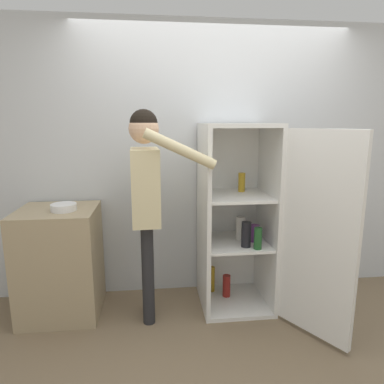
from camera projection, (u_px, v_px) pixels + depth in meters
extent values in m
plane|color=#7A664C|center=(232.00, 345.00, 2.58)|extent=(12.00, 12.00, 0.00)
cube|color=silver|center=(212.00, 162.00, 3.28)|extent=(7.00, 0.06, 2.55)
cube|color=white|center=(234.00, 300.00, 3.19)|extent=(0.62, 0.64, 0.04)
cube|color=white|center=(238.00, 125.00, 2.87)|extent=(0.62, 0.64, 0.04)
cube|color=white|center=(229.00, 209.00, 3.32)|extent=(0.62, 0.03, 1.57)
cube|color=white|center=(203.00, 218.00, 2.99)|extent=(0.04, 0.64, 1.57)
cube|color=white|center=(268.00, 216.00, 3.06)|extent=(0.04, 0.64, 1.57)
cube|color=white|center=(235.00, 242.00, 3.07)|extent=(0.55, 0.57, 0.02)
cube|color=white|center=(236.00, 196.00, 2.99)|extent=(0.55, 0.57, 0.02)
cube|color=white|center=(319.00, 236.00, 2.53)|extent=(0.35, 0.55, 1.57)
cylinder|color=maroon|center=(226.00, 286.00, 3.21)|extent=(0.07, 0.07, 0.21)
cylinder|color=#1E5123|center=(258.00, 238.00, 2.85)|extent=(0.07, 0.07, 0.18)
cylinder|color=#723884|center=(254.00, 233.00, 3.05)|extent=(0.09, 0.09, 0.15)
cylinder|color=#B78C1E|center=(212.00, 279.00, 3.30)|extent=(0.06, 0.06, 0.25)
cylinder|color=beige|center=(240.00, 228.00, 3.08)|extent=(0.08, 0.08, 0.21)
cylinder|color=black|center=(246.00, 234.00, 2.90)|extent=(0.08, 0.08, 0.22)
cylinder|color=#B78C1E|center=(242.00, 182.00, 3.10)|extent=(0.06, 0.06, 0.17)
cylinder|color=#262628|center=(147.00, 267.00, 2.94)|extent=(0.10, 0.10, 0.85)
cylinder|color=#262628|center=(148.00, 275.00, 2.78)|extent=(0.10, 0.10, 0.85)
cube|color=beige|center=(145.00, 186.00, 2.71)|extent=(0.23, 0.40, 0.60)
sphere|color=#DBAD89|center=(144.00, 129.00, 2.62)|extent=(0.23, 0.23, 0.23)
sphere|color=black|center=(144.00, 123.00, 2.62)|extent=(0.21, 0.21, 0.21)
cylinder|color=beige|center=(145.00, 185.00, 2.93)|extent=(0.08, 0.08, 0.56)
cylinder|color=beige|center=(180.00, 149.00, 2.48)|extent=(0.55, 0.10, 0.31)
cube|color=tan|center=(61.00, 262.00, 2.94)|extent=(0.64, 0.61, 0.93)
cylinder|color=white|center=(64.00, 207.00, 2.80)|extent=(0.21, 0.21, 0.06)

